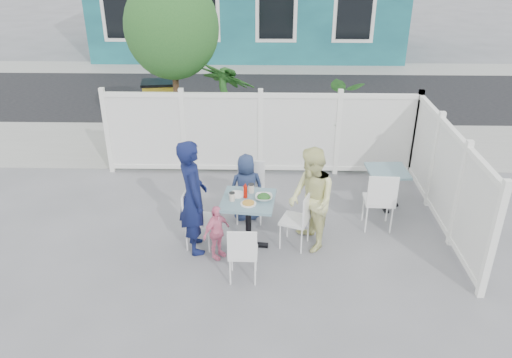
{
  "coord_description": "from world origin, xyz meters",
  "views": [
    {
      "loc": [
        0.22,
        -6.37,
        4.25
      ],
      "look_at": [
        0.07,
        0.29,
        0.92
      ],
      "focal_mm": 35.0,
      "sensor_mm": 36.0,
      "label": 1
    }
  ],
  "objects_px": {
    "chair_back": "(251,187)",
    "chair_right": "(300,216)",
    "toddler": "(216,232)",
    "chair_near": "(243,251)",
    "woman": "(311,200)",
    "boy": "(246,188)",
    "spare_table": "(387,178)",
    "chair_left": "(194,214)",
    "main_table": "(248,210)",
    "utility_cabinet": "(162,113)",
    "man": "(193,197)"
  },
  "relations": [
    {
      "from": "main_table",
      "to": "chair_left",
      "type": "bearing_deg",
      "value": 178.97
    },
    {
      "from": "man",
      "to": "chair_back",
      "type": "bearing_deg",
      "value": -58.65
    },
    {
      "from": "spare_table",
      "to": "chair_back",
      "type": "bearing_deg",
      "value": -169.62
    },
    {
      "from": "woman",
      "to": "toddler",
      "type": "relative_size",
      "value": 1.88
    },
    {
      "from": "woman",
      "to": "toddler",
      "type": "distance_m",
      "value": 1.43
    },
    {
      "from": "main_table",
      "to": "chair_back",
      "type": "distance_m",
      "value": 0.84
    },
    {
      "from": "man",
      "to": "chair_near",
      "type": "bearing_deg",
      "value": -154.21
    },
    {
      "from": "main_table",
      "to": "chair_right",
      "type": "height_order",
      "value": "chair_right"
    },
    {
      "from": "utility_cabinet",
      "to": "chair_back",
      "type": "height_order",
      "value": "utility_cabinet"
    },
    {
      "from": "utility_cabinet",
      "to": "chair_left",
      "type": "relative_size",
      "value": 1.44
    },
    {
      "from": "chair_near",
      "to": "boy",
      "type": "xyz_separation_m",
      "value": [
        -0.02,
        1.64,
        0.07
      ]
    },
    {
      "from": "woman",
      "to": "boy",
      "type": "relative_size",
      "value": 1.39
    },
    {
      "from": "spare_table",
      "to": "chair_back",
      "type": "relative_size",
      "value": 0.71
    },
    {
      "from": "boy",
      "to": "utility_cabinet",
      "type": "bearing_deg",
      "value": -71.33
    },
    {
      "from": "main_table",
      "to": "boy",
      "type": "height_order",
      "value": "boy"
    },
    {
      "from": "spare_table",
      "to": "woman",
      "type": "bearing_deg",
      "value": -138.0
    },
    {
      "from": "spare_table",
      "to": "boy",
      "type": "height_order",
      "value": "boy"
    },
    {
      "from": "chair_back",
      "to": "man",
      "type": "xyz_separation_m",
      "value": [
        -0.79,
        -0.91,
        0.3
      ]
    },
    {
      "from": "spare_table",
      "to": "chair_right",
      "type": "bearing_deg",
      "value": -140.6
    },
    {
      "from": "man",
      "to": "boy",
      "type": "distance_m",
      "value": 1.17
    },
    {
      "from": "main_table",
      "to": "chair_left",
      "type": "xyz_separation_m",
      "value": [
        -0.8,
        0.01,
        -0.09
      ]
    },
    {
      "from": "chair_right",
      "to": "man",
      "type": "height_order",
      "value": "man"
    },
    {
      "from": "toddler",
      "to": "woman",
      "type": "bearing_deg",
      "value": -36.37
    },
    {
      "from": "chair_left",
      "to": "chair_near",
      "type": "relative_size",
      "value": 1.07
    },
    {
      "from": "boy",
      "to": "chair_left",
      "type": "bearing_deg",
      "value": 34.43
    },
    {
      "from": "chair_back",
      "to": "chair_near",
      "type": "xyz_separation_m",
      "value": [
        -0.05,
        -1.69,
        -0.07
      ]
    },
    {
      "from": "toddler",
      "to": "chair_near",
      "type": "bearing_deg",
      "value": -103.83
    },
    {
      "from": "spare_table",
      "to": "woman",
      "type": "xyz_separation_m",
      "value": [
        -1.37,
        -1.23,
        0.25
      ]
    },
    {
      "from": "chair_right",
      "to": "main_table",
      "type": "bearing_deg",
      "value": 110.61
    },
    {
      "from": "toddler",
      "to": "chair_right",
      "type": "bearing_deg",
      "value": -35.51
    },
    {
      "from": "main_table",
      "to": "chair_right",
      "type": "xyz_separation_m",
      "value": [
        0.75,
        0.0,
        -0.1
      ]
    },
    {
      "from": "spare_table",
      "to": "woman",
      "type": "height_order",
      "value": "woman"
    },
    {
      "from": "chair_back",
      "to": "man",
      "type": "bearing_deg",
      "value": 53.5
    },
    {
      "from": "spare_table",
      "to": "chair_right",
      "type": "distance_m",
      "value": 1.96
    },
    {
      "from": "chair_left",
      "to": "main_table",
      "type": "bearing_deg",
      "value": 94.9
    },
    {
      "from": "chair_right",
      "to": "toddler",
      "type": "height_order",
      "value": "chair_right"
    },
    {
      "from": "spare_table",
      "to": "chair_near",
      "type": "relative_size",
      "value": 0.81
    },
    {
      "from": "utility_cabinet",
      "to": "main_table",
      "type": "bearing_deg",
      "value": -71.77
    },
    {
      "from": "chair_left",
      "to": "chair_right",
      "type": "relative_size",
      "value": 1.01
    },
    {
      "from": "chair_left",
      "to": "toddler",
      "type": "relative_size",
      "value": 1.08
    },
    {
      "from": "chair_left",
      "to": "chair_near",
      "type": "bearing_deg",
      "value": 46.94
    },
    {
      "from": "chair_left",
      "to": "chair_back",
      "type": "height_order",
      "value": "chair_back"
    },
    {
      "from": "main_table",
      "to": "chair_left",
      "type": "height_order",
      "value": "chair_left"
    },
    {
      "from": "chair_left",
      "to": "woman",
      "type": "distance_m",
      "value": 1.72
    },
    {
      "from": "utility_cabinet",
      "to": "boy",
      "type": "xyz_separation_m",
      "value": [
        1.98,
        -3.32,
        -0.09
      ]
    },
    {
      "from": "chair_back",
      "to": "chair_right",
      "type": "bearing_deg",
      "value": 136.19
    },
    {
      "from": "man",
      "to": "toddler",
      "type": "bearing_deg",
      "value": -140.78
    },
    {
      "from": "main_table",
      "to": "chair_right",
      "type": "bearing_deg",
      "value": 0.24
    },
    {
      "from": "chair_right",
      "to": "man",
      "type": "bearing_deg",
      "value": 113.46
    },
    {
      "from": "utility_cabinet",
      "to": "main_table",
      "type": "distance_m",
      "value": 4.59
    }
  ]
}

